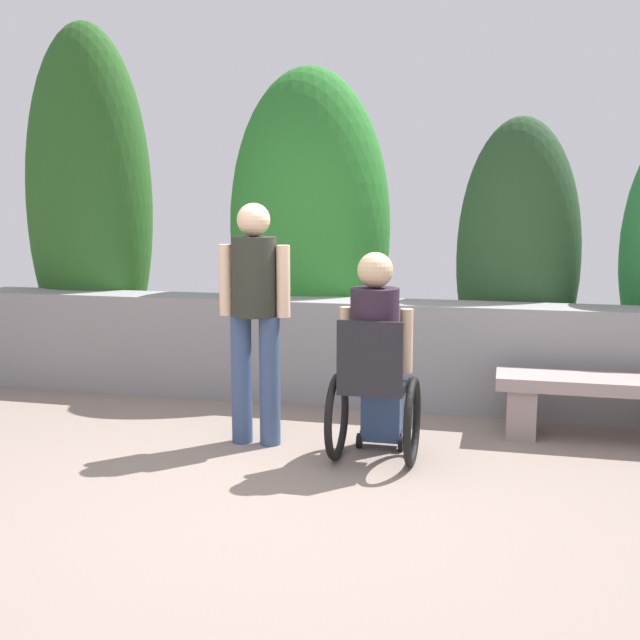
{
  "coord_description": "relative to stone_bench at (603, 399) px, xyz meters",
  "views": [
    {
      "loc": [
        1.14,
        -3.96,
        1.64
      ],
      "look_at": [
        -0.07,
        1.0,
        0.85
      ],
      "focal_mm": 43.5,
      "sensor_mm": 36.0,
      "label": 1
    }
  ],
  "objects": [
    {
      "name": "stone_retaining_wall",
      "position": [
        -1.81,
        0.59,
        0.13
      ],
      "size": [
        6.81,
        0.44,
        0.84
      ],
      "primitive_type": "cube",
      "color": "gray",
      "rests_on": "ground"
    },
    {
      "name": "hedge_backdrop",
      "position": [
        -1.98,
        1.18,
        1.09
      ],
      "size": [
        6.51,
        1.08,
        3.23
      ],
      "color": "#275720",
      "rests_on": "ground"
    },
    {
      "name": "ground_plane",
      "position": [
        -1.81,
        -1.52,
        -0.29
      ],
      "size": [
        12.26,
        12.26,
        0.0
      ],
      "primitive_type": "plane",
      "color": "gray"
    },
    {
      "name": "stone_bench",
      "position": [
        0.0,
        0.0,
        0.0
      ],
      "size": [
        1.44,
        0.4,
        0.44
      ],
      "rotation": [
        0.0,
        0.0,
        -0.02
      ],
      "color": "gray",
      "rests_on": "ground"
    },
    {
      "name": "person_standing_companion",
      "position": [
        -2.3,
        -0.62,
        0.65
      ],
      "size": [
        0.49,
        0.3,
        1.62
      ],
      "rotation": [
        0.0,
        0.0,
        0.16
      ],
      "color": "#384D73",
      "rests_on": "ground"
    },
    {
      "name": "person_in_wheelchair",
      "position": [
        -1.45,
        -0.77,
        0.33
      ],
      "size": [
        0.53,
        0.66,
        1.33
      ],
      "rotation": [
        0.0,
        0.0,
        0.01
      ],
      "color": "black",
      "rests_on": "ground"
    }
  ]
}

